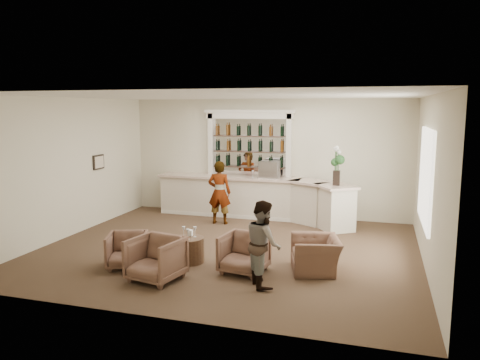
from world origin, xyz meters
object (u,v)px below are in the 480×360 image
object	(u,v)px
espresso_machine	(270,170)
guest	(263,243)
armchair_right	(244,253)
sommelier	(219,192)
armchair_far	(316,254)
bar_counter	(256,198)
armchair_left	(127,250)
armchair_center	(156,259)
cocktail_table	(189,250)
flower_vase	(337,163)

from	to	relation	value
espresso_machine	guest	bearing A→B (deg)	-77.38
armchair_right	espresso_machine	distance (m)	4.54
sommelier	guest	distance (m)	4.49
armchair_far	espresso_machine	distance (m)	4.45
armchair_far	guest	bearing A→B (deg)	-53.69
bar_counter	armchair_far	size ratio (longest dim) A/B	5.77
bar_counter	armchair_right	size ratio (longest dim) A/B	7.04
armchair_left	armchair_center	world-z (taller)	armchair_center
armchair_far	armchair_center	bearing A→B (deg)	-78.87
sommelier	espresso_machine	xyz separation A→B (m)	(1.13, 0.97, 0.53)
cocktail_table	sommelier	distance (m)	3.25
armchair_far	armchair_right	bearing A→B (deg)	-84.77
bar_counter	espresso_machine	bearing A→B (deg)	16.53
armchair_center	armchair_far	size ratio (longest dim) A/B	0.87
espresso_machine	armchair_far	bearing A→B (deg)	-64.52
bar_counter	guest	bearing A→B (deg)	-73.83
sommelier	espresso_machine	size ratio (longest dim) A/B	3.19
armchair_far	espresso_machine	xyz separation A→B (m)	(-1.83, 3.92, 1.05)
cocktail_table	guest	xyz separation A→B (m)	(1.72, -0.77, 0.50)
armchair_far	flower_vase	distance (m)	3.49
armchair_left	armchair_far	world-z (taller)	armchair_left
cocktail_table	guest	size ratio (longest dim) A/B	0.41
cocktail_table	sommelier	size ratio (longest dim) A/B	0.37
sommelier	armchair_center	distance (m)	4.30
armchair_center	bar_counter	bearing A→B (deg)	95.88
armchair_left	armchair_right	distance (m)	2.26
armchair_far	flower_vase	bearing A→B (deg)	163.87
armchair_center	espresso_machine	bearing A→B (deg)	92.30
guest	flower_vase	distance (m)	4.37
armchair_left	espresso_machine	xyz separation A→B (m)	(1.68, 4.77, 1.03)
guest	espresso_machine	size ratio (longest dim) A/B	2.84
armchair_right	espresso_machine	bearing A→B (deg)	105.21
armchair_left	espresso_machine	world-z (taller)	espresso_machine
armchair_right	guest	bearing A→B (deg)	-37.62
cocktail_table	armchair_left	xyz separation A→B (m)	(-1.01, -0.64, 0.09)
flower_vase	sommelier	bearing A→B (deg)	-175.17
bar_counter	flower_vase	xyz separation A→B (m)	(2.23, -0.62, 1.12)
armchair_right	flower_vase	xyz separation A→B (m)	(1.33, 3.68, 1.32)
cocktail_table	armchair_left	world-z (taller)	armchair_left
guest	armchair_right	bearing A→B (deg)	14.76
bar_counter	sommelier	xyz separation A→B (m)	(-0.78, -0.87, 0.27)
armchair_far	sommelier	bearing A→B (deg)	-150.11
guest	armchair_center	distance (m)	1.94
guest	armchair_far	world-z (taller)	guest
sommelier	armchair_left	bearing A→B (deg)	76.68
armchair_right	sommelier	bearing A→B (deg)	124.17
sommelier	guest	bearing A→B (deg)	113.89
bar_counter	cocktail_table	world-z (taller)	bar_counter
guest	cocktail_table	bearing A→B (deg)	36.26
armchair_left	armchair_right	xyz separation A→B (m)	(2.23, 0.38, 0.03)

